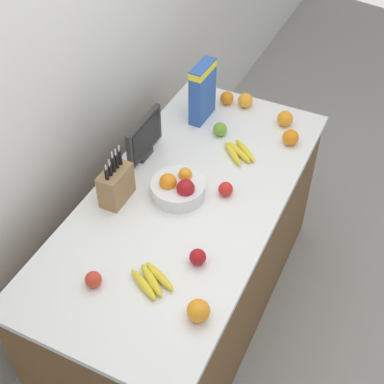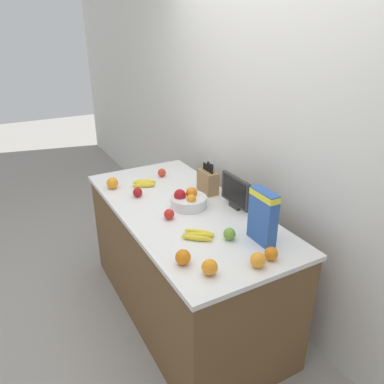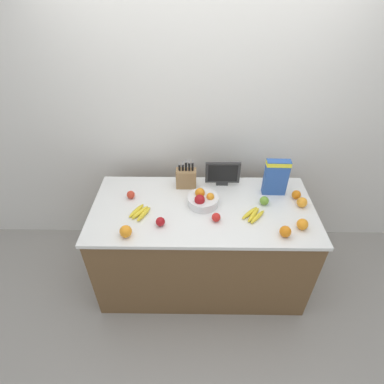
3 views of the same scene
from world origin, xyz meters
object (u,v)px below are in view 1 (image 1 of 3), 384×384
Objects in this scene: knife_block at (116,184)px; banana_bunch_right at (151,280)px; apple_rear at (93,279)px; fruit_bowl at (179,187)px; banana_bunch_left at (239,152)px; orange_front_right at (198,311)px; orange_near_bowl at (227,98)px; orange_front_left at (245,100)px; cereal_box at (202,90)px; orange_back_center at (285,119)px; small_monitor at (145,138)px; apple_by_knife_block at (226,189)px; apple_near_bananas at (198,257)px; orange_front_center at (291,137)px; apple_middle at (220,129)px.

banana_bunch_right is (-0.34, -0.36, -0.07)m from knife_block.
apple_rear reaches higher than banana_bunch_right.
banana_bunch_left is (0.38, -0.14, -0.03)m from fruit_bowl.
orange_front_right is at bearing -105.29° from banana_bunch_right.
orange_front_left is (0.02, -0.10, 0.00)m from orange_near_bowl.
cereal_box is 3.83× the size of orange_back_center.
small_monitor is at bearing 117.69° from banana_bunch_left.
apple_by_knife_block is 0.82× the size of orange_front_left.
orange_front_right is at bearing -124.52° from knife_block.
banana_bunch_right is at bearing 144.82° from apple_near_bananas.
orange_near_bowl is 0.35m from orange_back_center.
apple_by_knife_block is 0.50m from orange_front_center.
orange_near_bowl reaches higher than apple_middle.
orange_near_bowl is 0.89× the size of orange_back_center.
orange_front_left is at bearing -15.53° from knife_block.
apple_by_knife_block is 0.73m from apple_rear.
apple_by_knife_block is at bearing -157.55° from orange_near_bowl.
orange_back_center reaches higher than apple_middle.
apple_by_knife_block is (0.09, -0.19, -0.01)m from fruit_bowl.
knife_block is at bearing 149.43° from orange_back_center.
apple_rear is (-0.76, -0.19, -0.09)m from small_monitor.
apple_by_knife_block is at bearing -6.46° from banana_bunch_right.
knife_block is 0.72m from orange_front_right.
orange_back_center is 0.94× the size of orange_front_right.
small_monitor is 4.08× the size of apple_middle.
apple_middle is at bearing -20.31° from knife_block.
banana_bunch_right is 1.08m from orange_front_center.
banana_bunch_left is 3.11× the size of apple_rear.
orange_front_center is 1.01× the size of orange_front_left.
small_monitor is at bearing 46.30° from apple_near_bananas.
orange_front_left is at bearing 14.30° from orange_front_right.
orange_front_left is at bearing 75.00° from orange_back_center.
apple_rear is at bearing -174.55° from cereal_box.
orange_near_bowl is at bearing 16.97° from apple_near_bananas.
apple_near_bananas reaches higher than apple_by_knife_block.
banana_bunch_left is 0.29m from apple_by_knife_block.
apple_near_bananas is 0.78× the size of orange_front_right.
fruit_bowl reaches higher than apple_by_knife_block.
knife_block is at bearing -175.20° from small_monitor.
orange_front_center reaches higher than banana_bunch_right.
apple_rear is at bearing -159.68° from knife_block.
apple_middle is (0.49, 0.01, -0.01)m from fruit_bowl.
orange_front_right is (-0.72, -0.62, -0.08)m from small_monitor.
orange_front_left is (0.21, 0.32, -0.00)m from orange_front_center.
small_monitor is 4.37× the size of apple_by_knife_block.
knife_block is at bearing 55.48° from orange_front_right.
orange_front_center reaches higher than apple_rear.
orange_front_left reaches higher than apple_by_knife_block.
orange_near_bowl is at bearing 9.57° from banana_bunch_right.
banana_bunch_left is 2.81× the size of orange_near_bowl.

